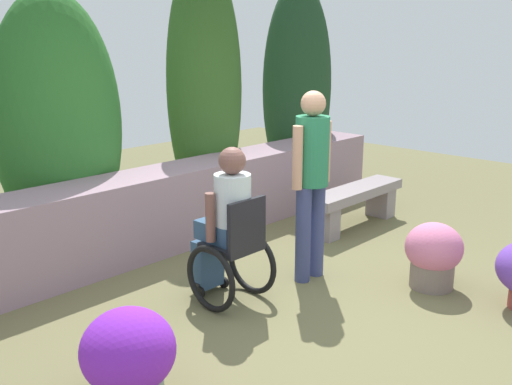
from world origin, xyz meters
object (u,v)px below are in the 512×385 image
Objects in this scene: stone_bench at (354,200)px; flower_pot_purple_near at (433,254)px; person_in_wheelchair at (228,231)px; person_standing_companion at (311,173)px; flower_pot_terracotta_by_wall at (129,356)px.

stone_bench is 1.76m from flower_pot_purple_near.
person_standing_companion is at bearing -16.18° from person_in_wheelchair.
person_standing_companion is 2.91× the size of flower_pot_purple_near.
flower_pot_terracotta_by_wall is (-2.82, 0.56, -0.03)m from flower_pot_purple_near.
person_standing_companion is 2.36m from flower_pot_terracotta_by_wall.
person_standing_companion reaches higher than flower_pot_purple_near.
person_in_wheelchair is 1.52m from flower_pot_terracotta_by_wall.
person_standing_companion is 1.29m from flower_pot_purple_near.
stone_bench is 1.78m from person_standing_companion.
stone_bench is 0.88× the size of person_standing_companion.
person_in_wheelchair is at bearing -179.94° from person_standing_companion.
person_in_wheelchair reaches higher than stone_bench.
flower_pot_terracotta_by_wall is at bearing -161.63° from person_in_wheelchair.
flower_pot_terracotta_by_wall is (-2.22, -0.36, -0.71)m from person_standing_companion.
flower_pot_purple_near is (1.44, -1.11, -0.31)m from person_in_wheelchair.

